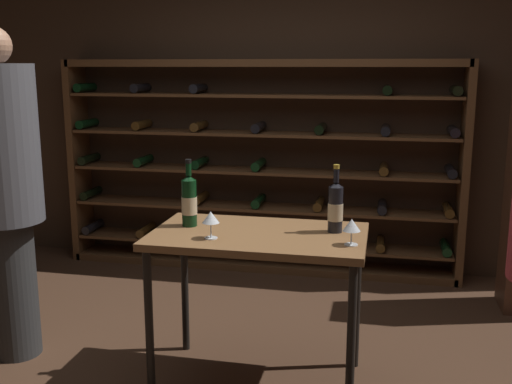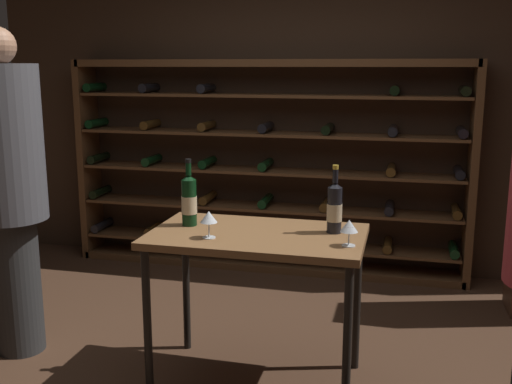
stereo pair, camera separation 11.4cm
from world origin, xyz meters
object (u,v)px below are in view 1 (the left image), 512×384
Objects in this scene: tasting_table at (258,250)px; wine_glass_stemmed_left at (211,218)px; person_host_in_suit at (4,181)px; wine_bottle_amber_reserve at (189,201)px; wine_rack at (258,168)px; wine_bottle_green_slim at (335,207)px; wine_glass_stemmed_right at (352,226)px.

tasting_table is 7.96× the size of wine_glass_stemmed_left.
person_host_in_suit reaches higher than wine_bottle_amber_reserve.
wine_rack is 2.97× the size of tasting_table.
person_host_in_suit is 5.22× the size of wine_bottle_amber_reserve.
wine_bottle_green_slim is at bearing 22.81° from wine_glass_stemmed_left.
wine_rack is 23.61× the size of wine_glass_stemmed_left.
wine_glass_stemmed_right is (0.10, -0.23, -0.04)m from wine_bottle_green_slim.
wine_glass_stemmed_right is at bearing 2.54° from wine_glass_stemmed_left.
tasting_table is at bearing -78.21° from wine_rack.
wine_bottle_green_slim is at bearing 2.96° from wine_bottle_amber_reserve.
wine_bottle_amber_reserve is 0.29m from wine_glass_stemmed_left.
tasting_table is at bearing -165.30° from wine_bottle_green_slim.
person_host_in_suit is (-1.51, 0.02, 0.31)m from tasting_table.
tasting_table is 8.53× the size of wine_glass_stemmed_right.
person_host_in_suit is at bearing 172.45° from wine_glass_stemmed_left.
wine_glass_stemmed_left is (-0.22, -0.15, 0.20)m from tasting_table.
wine_rack is 2.21m from person_host_in_suit.
wine_bottle_amber_reserve is at bearing 171.15° from tasting_table.
wine_bottle_amber_reserve reaches higher than wine_glass_stemmed_left.
wine_bottle_green_slim is (0.80, -1.81, 0.12)m from wine_rack.
wine_glass_stemmed_left is at bearing 5.77° from person_host_in_suit.
person_host_in_suit is at bearing 179.33° from tasting_table.
wine_glass_stemmed_left is (-0.71, -0.03, 0.01)m from wine_glass_stemmed_right.
wine_glass_stemmed_right is 0.71m from wine_glass_stemmed_left.
wine_bottle_green_slim reaches higher than wine_glass_stemmed_left.
wine_bottle_green_slim reaches higher than tasting_table.
person_host_in_suit reaches higher than wine_rack.
wine_bottle_amber_reserve is (1.11, 0.05, -0.08)m from person_host_in_suit.
wine_bottle_green_slim is 0.98× the size of wine_bottle_amber_reserve.
person_host_in_suit reaches higher than wine_glass_stemmed_right.
wine_bottle_green_slim is at bearing 14.70° from tasting_table.
wine_bottle_amber_reserve is 0.92m from wine_glass_stemmed_right.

